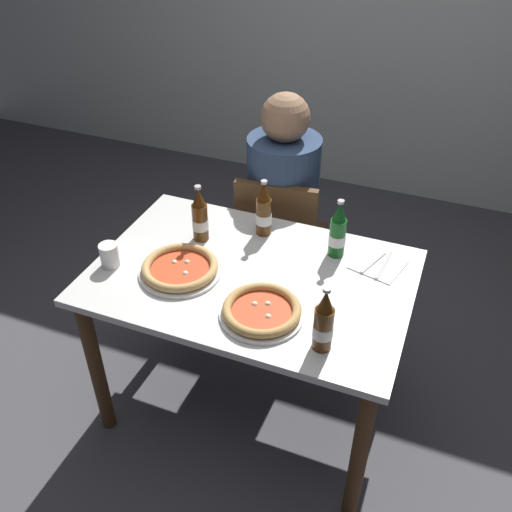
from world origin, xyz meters
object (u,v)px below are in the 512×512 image
at_px(diner_seated, 282,217).
at_px(beer_bottle_center, 200,217).
at_px(chair_behind_table, 280,240).
at_px(beer_bottle_right, 338,232).
at_px(paper_cup, 110,255).
at_px(pizza_marinara_far, 262,311).
at_px(dining_table_main, 251,297).
at_px(beer_bottle_extra, 324,323).
at_px(beer_bottle_left, 264,212).
at_px(pizza_margherita_near, 180,268).
at_px(napkin_with_cutlery, 378,264).

distance_m(diner_seated, beer_bottle_center, 0.61).
distance_m(chair_behind_table, beer_bottle_right, 0.64).
distance_m(beer_bottle_center, paper_cup, 0.38).
bearing_deg(pizza_marinara_far, dining_table_main, 121.04).
height_order(beer_bottle_right, beer_bottle_extra, same).
relative_size(dining_table_main, beer_bottle_left, 4.86).
distance_m(chair_behind_table, pizza_margherita_near, 0.78).
bearing_deg(diner_seated, beer_bottle_extra, -63.72).
distance_m(dining_table_main, beer_bottle_center, 0.38).
bearing_deg(pizza_marinara_far, diner_seated, 104.63).
bearing_deg(beer_bottle_left, pizza_marinara_far, -69.75).
distance_m(dining_table_main, beer_bottle_right, 0.42).
xyz_separation_m(pizza_marinara_far, beer_bottle_left, (-0.18, 0.48, 0.08)).
bearing_deg(beer_bottle_extra, beer_bottle_right, 100.01).
xyz_separation_m(dining_table_main, diner_seated, (-0.10, 0.66, -0.05)).
height_order(dining_table_main, diner_seated, diner_seated).
distance_m(beer_bottle_left, paper_cup, 0.63).
bearing_deg(chair_behind_table, paper_cup, 53.96).
xyz_separation_m(pizza_margherita_near, beer_bottle_center, (-0.03, 0.23, 0.08)).
height_order(dining_table_main, pizza_marinara_far, pizza_marinara_far).
bearing_deg(chair_behind_table, beer_bottle_right, 127.61).
bearing_deg(paper_cup, dining_table_main, 15.82).
bearing_deg(beer_bottle_left, beer_bottle_extra, -53.03).
distance_m(dining_table_main, beer_bottle_extra, 0.49).
height_order(diner_seated, beer_bottle_center, diner_seated).
height_order(dining_table_main, beer_bottle_extra, beer_bottle_extra).
xyz_separation_m(chair_behind_table, paper_cup, (-0.43, -0.76, 0.32)).
distance_m(pizza_margherita_near, beer_bottle_extra, 0.64).
relative_size(beer_bottle_center, beer_bottle_extra, 1.00).
bearing_deg(chair_behind_table, beer_bottle_left, 90.31).
bearing_deg(beer_bottle_right, paper_cup, -153.69).
bearing_deg(pizza_marinara_far, pizza_margherita_near, 163.87).
height_order(dining_table_main, paper_cup, paper_cup).
bearing_deg(paper_cup, beer_bottle_center, 49.94).
height_order(beer_bottle_left, beer_bottle_extra, same).
relative_size(pizza_margherita_near, napkin_with_cutlery, 1.43).
bearing_deg(beer_bottle_right, pizza_margherita_near, -147.17).
relative_size(napkin_with_cutlery, paper_cup, 2.31).
bearing_deg(pizza_margherita_near, chair_behind_table, 77.47).
bearing_deg(paper_cup, diner_seated, 62.61).
height_order(dining_table_main, pizza_margherita_near, pizza_margherita_near).
distance_m(beer_bottle_right, napkin_with_cutlery, 0.20).
distance_m(dining_table_main, paper_cup, 0.57).
distance_m(beer_bottle_extra, napkin_with_cutlery, 0.52).
height_order(dining_table_main, beer_bottle_right, beer_bottle_right).
height_order(pizza_marinara_far, beer_bottle_extra, beer_bottle_extra).
bearing_deg(paper_cup, beer_bottle_extra, -7.74).
distance_m(dining_table_main, pizza_marinara_far, 0.27).
relative_size(beer_bottle_center, paper_cup, 2.60).
bearing_deg(paper_cup, chair_behind_table, 60.62).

